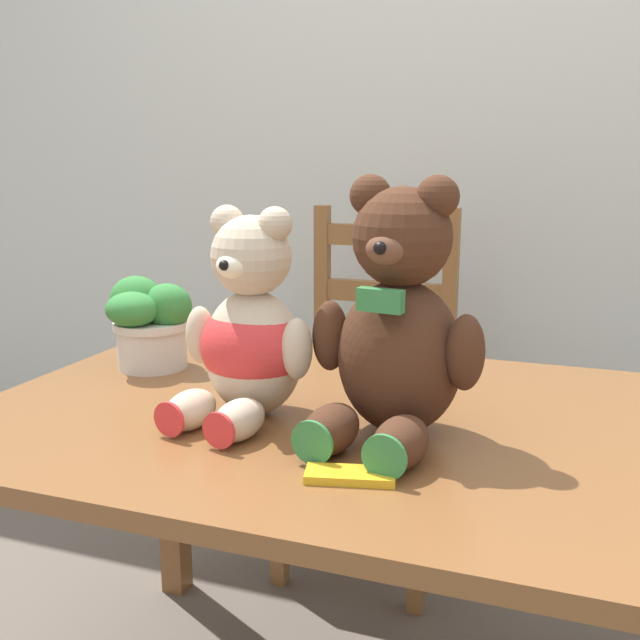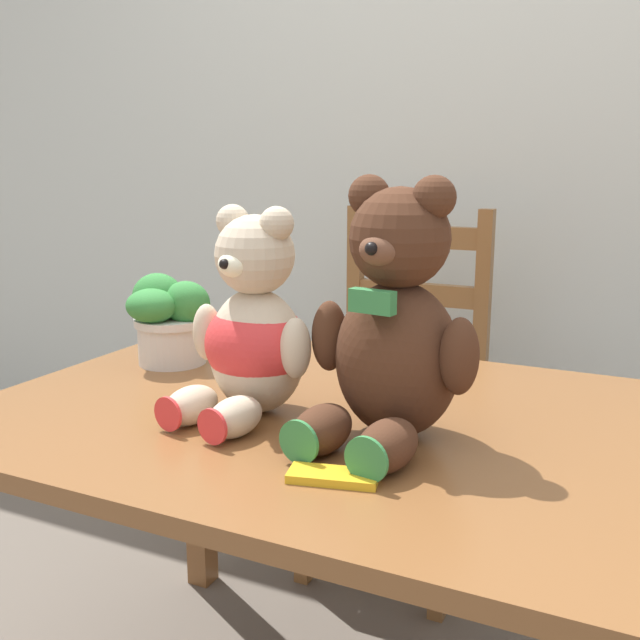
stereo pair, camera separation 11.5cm
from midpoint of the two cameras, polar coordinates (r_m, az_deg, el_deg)
wall_back at (r=2.24m, az=18.14°, el=16.34°), size 8.00×0.04×2.60m
dining_table at (r=1.24m, az=8.73°, el=-11.76°), size 1.46×0.86×0.70m
wooden_chair_behind at (r=2.01m, az=8.05°, el=-6.33°), size 0.42×0.39×1.01m
teddy_bear_left at (r=1.20m, az=-2.65°, el=-1.05°), size 0.25×0.27×0.35m
teddy_bear_right at (r=1.09m, az=8.89°, el=-0.75°), size 0.29×0.30×0.40m
potted_plant at (r=1.53m, az=-9.92°, el=0.16°), size 0.18×0.17×0.19m
chocolate_bar at (r=0.99m, az=4.27°, el=-12.39°), size 0.13×0.08×0.01m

